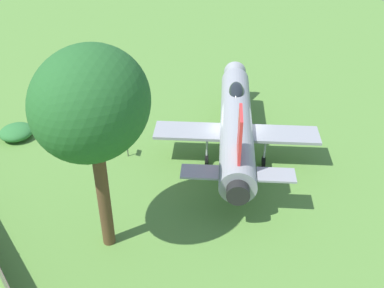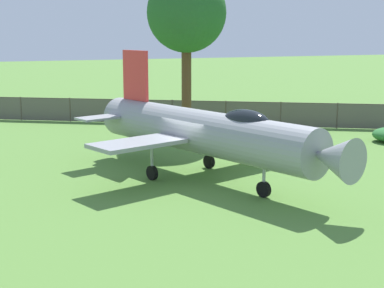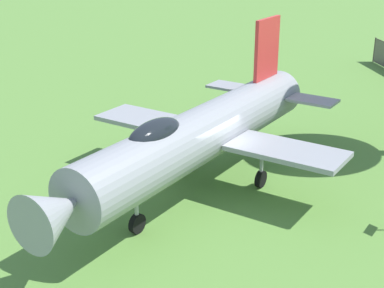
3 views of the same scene
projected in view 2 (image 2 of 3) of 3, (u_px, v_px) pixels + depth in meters
The scene contains 5 objects.
ground_plane at pixel (200, 179), 24.18m from camera, with size 200.00×200.00×0.00m, color #568438.
display_jet at pixel (206, 132), 23.50m from camera, with size 13.44×9.22×5.19m.
shade_tree at pixel (186, 14), 32.18m from camera, with size 4.95×4.33×9.27m.
perimeter_fence at pixel (253, 113), 37.31m from camera, with size 19.78×33.46×1.63m.
info_plaque at pixel (284, 139), 28.52m from camera, with size 0.70×0.57×1.14m.
Camera 2 is at (-21.70, 8.89, 6.08)m, focal length 54.32 mm.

